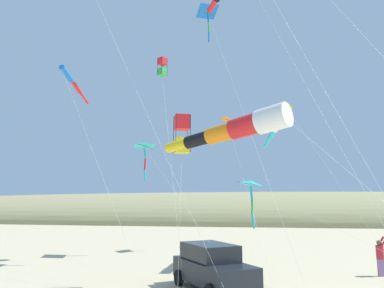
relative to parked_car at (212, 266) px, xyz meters
name	(u,v)px	position (x,y,z in m)	size (l,w,h in m)	color
dune_ridge_grassy	(267,222)	(-51.44, 5.02, -0.95)	(28.00, 240.00, 10.90)	#938E60
parked_car	(212,266)	(0.00, 0.00, 0.00)	(4.60, 3.94, 1.85)	black
person_adult_flyer	(380,255)	(-4.08, 7.97, 0.08)	(0.48, 0.60, 1.89)	#8E6B9E
kite_delta_orange_high_right	(145,146)	(-9.02, -5.71, 6.62)	(12.39, 8.51, 7.89)	#1EB7C6
kite_box_long_streamer_left	(162,67)	(-7.85, -4.20, 12.08)	(8.73, 3.47, 13.70)	red
kite_windsock_magenta_far_left	(238,128)	(4.69, 1.28, 4.86)	(7.81, 8.14, 6.36)	white
kite_delta_rainbow_low_near	(251,184)	(-7.43, 1.77, 3.75)	(7.36, 9.24, 5.05)	#1EB7C6
kite_delta_blue_topmost	(208,13)	(-6.72, -0.79, 15.30)	(12.33, 5.18, 16.72)	blue
kite_delta_striped_overhead	(228,120)	(-12.53, 0.10, 9.18)	(12.62, 3.09, 10.43)	orange
kite_box_green_low_center	(182,134)	(-0.30, -1.37, 5.72)	(3.00, 0.88, 7.54)	red
kite_windsock_long_streamer_right	(278,124)	(-6.70, 3.54, 7.44)	(5.93, 6.30, 9.10)	yellow
kite_windsock_purple_drifting	(72,81)	(-6.28, -10.16, 10.82)	(10.29, 7.91, 12.37)	blue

